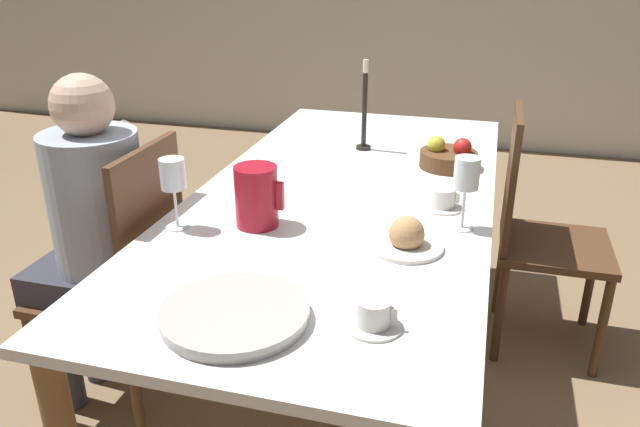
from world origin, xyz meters
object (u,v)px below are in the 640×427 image
at_px(teacup_near_person, 374,315).
at_px(serving_tray, 235,314).
at_px(person_seated, 92,222).
at_px(wine_glass_water, 466,176).
at_px(chair_person_side, 126,277).
at_px(teacup_across, 443,200).
at_px(fruit_bowl, 448,157).
at_px(wine_glass_juice, 173,178).
at_px(bread_plate, 406,238).
at_px(candlestick_tall, 364,115).
at_px(red_pitcher, 256,196).
at_px(chair_opposite, 537,229).

xyz_separation_m(teacup_near_person, serving_tray, (-0.30, -0.06, -0.01)).
distance_m(person_seated, wine_glass_water, 1.19).
bearing_deg(person_seated, chair_person_side, -84.45).
distance_m(wine_glass_water, teacup_across, 0.21).
xyz_separation_m(person_seated, fruit_bowl, (1.08, 0.69, 0.10)).
height_order(teacup_across, serving_tray, teacup_across).
xyz_separation_m(wine_glass_juice, bread_plate, (0.67, 0.05, -0.13)).
relative_size(person_seated, candlestick_tall, 3.28).
distance_m(person_seated, red_pitcher, 0.60).
bearing_deg(fruit_bowl, wine_glass_water, -80.98).
xyz_separation_m(red_pitcher, serving_tray, (0.13, -0.50, -0.08)).
bearing_deg(chair_person_side, person_seated, 95.55).
bearing_deg(candlestick_tall, serving_tray, -90.66).
relative_size(red_pitcher, serving_tray, 0.55).
relative_size(chair_person_side, person_seated, 0.82).
bearing_deg(person_seated, wine_glass_water, -83.07).
bearing_deg(chair_person_side, candlestick_tall, -37.72).
relative_size(wine_glass_water, teacup_across, 1.68).
height_order(chair_person_side, wine_glass_juice, wine_glass_juice).
relative_size(chair_person_side, bread_plate, 4.68).
bearing_deg(bread_plate, person_seated, 178.24).
height_order(red_pitcher, wine_glass_water, wine_glass_water).
bearing_deg(teacup_near_person, bread_plate, 88.21).
height_order(person_seated, candlestick_tall, person_seated).
bearing_deg(serving_tray, chair_person_side, 140.91).
relative_size(chair_person_side, teacup_near_person, 7.40).
xyz_separation_m(teacup_across, candlestick_tall, (-0.37, 0.55, 0.12)).
bearing_deg(fruit_bowl, wine_glass_juice, -133.31).
bearing_deg(candlestick_tall, wine_glass_water, -57.32).
distance_m(red_pitcher, fruit_bowl, 0.85).
height_order(chair_person_side, candlestick_tall, candlestick_tall).
height_order(wine_glass_water, teacup_across, wine_glass_water).
height_order(red_pitcher, bread_plate, red_pitcher).
xyz_separation_m(chair_opposite, fruit_bowl, (-0.36, -0.09, 0.29)).
distance_m(teacup_across, bread_plate, 0.32).
height_order(bread_plate, fruit_bowl, fruit_bowl).
bearing_deg(person_seated, serving_tray, -124.73).
xyz_separation_m(person_seated, wine_glass_juice, (0.35, -0.08, 0.21)).
bearing_deg(wine_glass_juice, fruit_bowl, 46.69).
xyz_separation_m(teacup_near_person, fruit_bowl, (0.06, 1.13, 0.01)).
bearing_deg(fruit_bowl, chair_person_side, -145.32).
relative_size(chair_opposite, bread_plate, 4.68).
relative_size(teacup_across, fruit_bowl, 0.61).
height_order(chair_person_side, chair_opposite, same).
xyz_separation_m(chair_person_side, candlestick_tall, (0.63, 0.82, 0.40)).
relative_size(chair_person_side, wine_glass_juice, 4.53).
relative_size(chair_opposite, teacup_near_person, 7.40).
xyz_separation_m(wine_glass_water, teacup_near_person, (-0.15, -0.58, -0.13)).
height_order(person_seated, wine_glass_juice, person_seated).
distance_m(chair_opposite, serving_tray, 1.49).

